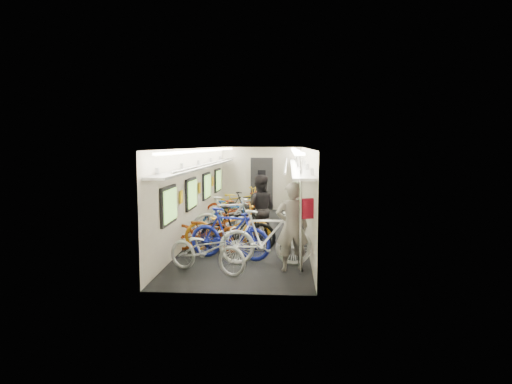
# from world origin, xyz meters

# --- Properties ---
(train_car_shell) EXTENTS (10.00, 10.00, 10.00)m
(train_car_shell) POSITION_xyz_m (-0.36, 0.71, 1.66)
(train_car_shell) COLOR black
(train_car_shell) RESTS_ON ground
(bicycle_0) EXTENTS (1.84, 1.26, 0.92)m
(bicycle_0) POSITION_xyz_m (-0.57, -3.76, 0.46)
(bicycle_0) COLOR #B4B5B9
(bicycle_0) RESTS_ON ground
(bicycle_1) EXTENTS (1.95, 1.01, 1.13)m
(bicycle_1) POSITION_xyz_m (-0.26, -2.67, 0.56)
(bicycle_1) COLOR #19239B
(bicycle_1) RESTS_ON ground
(bicycle_2) EXTENTS (1.92, 0.92, 0.97)m
(bicycle_2) POSITION_xyz_m (-0.89, -1.98, 0.48)
(bicycle_2) COLOR #89360E
(bicycle_2) RESTS_ON ground
(bicycle_3) EXTENTS (1.78, 0.52, 1.07)m
(bicycle_3) POSITION_xyz_m (-0.15, -1.95, 0.53)
(bicycle_3) COLOR black
(bicycle_3) RESTS_ON ground
(bicycle_4) EXTENTS (2.17, 1.17, 1.08)m
(bicycle_4) POSITION_xyz_m (-0.41, -1.73, 0.54)
(bicycle_4) COLOR orange
(bicycle_4) RESTS_ON ground
(bicycle_5) EXTENTS (2.01, 1.11, 1.16)m
(bicycle_5) POSITION_xyz_m (-0.52, -0.74, 0.58)
(bicycle_5) COLOR silver
(bicycle_5) RESTS_ON ground
(bicycle_6) EXTENTS (1.82, 0.89, 0.92)m
(bicycle_6) POSITION_xyz_m (-0.72, 0.07, 0.46)
(bicycle_6) COLOR #A09FA4
(bicycle_6) RESTS_ON ground
(bicycle_7) EXTENTS (1.64, 0.76, 0.95)m
(bicycle_7) POSITION_xyz_m (-0.59, 0.11, 0.47)
(bicycle_7) COLOR navy
(bicycle_7) RESTS_ON ground
(bicycle_8) EXTENTS (2.15, 1.09, 1.08)m
(bicycle_8) POSITION_xyz_m (-0.58, 1.43, 0.54)
(bicycle_8) COLOR maroon
(bicycle_8) RESTS_ON ground
(bicycle_9) EXTENTS (1.60, 0.55, 0.95)m
(bicycle_9) POSITION_xyz_m (-0.37, 2.44, 0.47)
(bicycle_9) COLOR black
(bicycle_9) RESTS_ON ground
(bicycle_10) EXTENTS (2.30, 1.36, 1.14)m
(bicycle_10) POSITION_xyz_m (-0.67, 2.67, 0.57)
(bicycle_10) COLOR gold
(bicycle_10) RESTS_ON ground
(bicycle_11) EXTENTS (1.95, 0.62, 1.16)m
(bicycle_11) POSITION_xyz_m (0.54, -3.12, 0.58)
(bicycle_11) COLOR white
(bicycle_11) RESTS_ON ground
(passenger_near) EXTENTS (0.70, 0.51, 1.78)m
(passenger_near) POSITION_xyz_m (1.09, -3.52, 0.89)
(passenger_near) COLOR gray
(passenger_near) RESTS_ON ground
(passenger_mid) EXTENTS (0.90, 0.72, 1.75)m
(passenger_mid) POSITION_xyz_m (0.29, -1.04, 0.88)
(passenger_mid) COLOR black
(passenger_mid) RESTS_ON ground
(backpack) EXTENTS (0.29, 0.22, 0.38)m
(backpack) POSITION_xyz_m (1.39, -3.69, 1.28)
(backpack) COLOR #A91027
(backpack) RESTS_ON passenger_near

